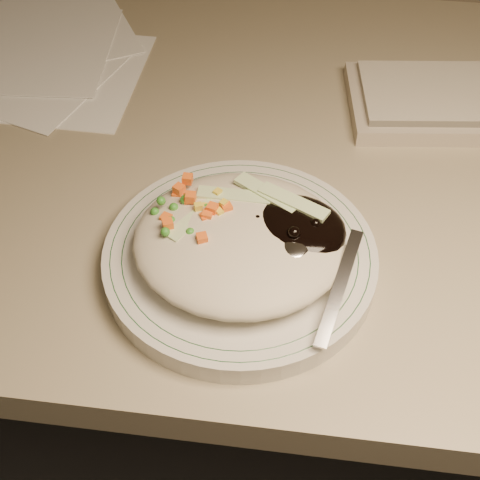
# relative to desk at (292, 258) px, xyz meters

# --- Properties ---
(desk) EXTENTS (1.40, 0.70, 0.74)m
(desk) POSITION_rel_desk_xyz_m (0.00, 0.00, 0.00)
(desk) COLOR gray
(desk) RESTS_ON ground
(plate) EXTENTS (0.25, 0.25, 0.02)m
(plate) POSITION_rel_desk_xyz_m (-0.05, -0.19, 0.21)
(plate) COLOR silver
(plate) RESTS_ON desk
(plate_rim) EXTENTS (0.24, 0.24, 0.00)m
(plate_rim) POSITION_rel_desk_xyz_m (-0.05, -0.19, 0.22)
(plate_rim) COLOR #144723
(plate_rim) RESTS_ON plate
(meal) EXTENTS (0.20, 0.19, 0.05)m
(meal) POSITION_rel_desk_xyz_m (-0.04, -0.19, 0.24)
(meal) COLOR #B9B196
(meal) RESTS_ON plate
(papers) EXTENTS (0.37, 0.36, 0.00)m
(papers) POSITION_rel_desk_xyz_m (-0.39, 0.13, 0.20)
(papers) COLOR white
(papers) RESTS_ON desk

